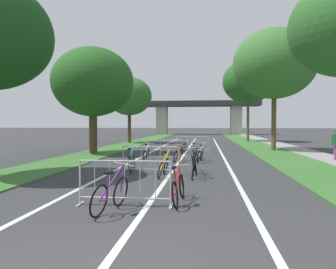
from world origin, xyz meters
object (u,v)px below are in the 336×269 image
crowd_barrier_second (151,160)px  bicycle_white_7 (146,154)px  bicycle_black_5 (194,167)px  crowd_barrier_third (167,150)px  bicycle_red_8 (178,188)px  bicycle_silver_3 (200,155)px  bicycle_green_6 (196,153)px  bicycle_orange_10 (178,155)px  bicycle_purple_11 (194,163)px  bicycle_purple_1 (111,194)px  tree_left_pine_far (93,82)px  bicycle_teal_2 (132,162)px  crowd_barrier_nearest (125,183)px  crowd_barrier_fourth (193,145)px  bicycle_blue_4 (184,147)px  tree_left_maple_mid (129,96)px  bicycle_yellow_9 (164,166)px  tree_right_oak_near (274,64)px  tree_right_oak_mid (248,82)px  bicycle_orange_0 (183,148)px

crowd_barrier_second → bicycle_white_7: (-0.97, 4.18, -0.16)m
bicycle_black_5 → bicycle_white_7: (-2.58, 4.69, -0.02)m
crowd_barrier_third → bicycle_red_8: crowd_barrier_third is taller
bicycle_red_8 → bicycle_silver_3: bearing=91.0°
bicycle_green_6 → bicycle_orange_10: bearing=-128.1°
bicycle_red_8 → bicycle_purple_11: 4.69m
crowd_barrier_second → bicycle_purple_1: bearing=-89.7°
tree_left_pine_far → bicycle_purple_1: (5.00, -12.61, -4.09)m
bicycle_teal_2 → bicycle_orange_10: (1.50, 3.57, -0.04)m
bicycle_purple_11 → bicycle_red_8: bearing=-98.7°
crowd_barrier_nearest → crowd_barrier_fourth: 13.78m
crowd_barrier_nearest → bicycle_blue_4: size_ratio=1.37×
tree_left_maple_mid → crowd_barrier_third: bearing=-68.9°
tree_left_pine_far → tree_left_maple_mid: (-0.45, 11.31, 0.12)m
crowd_barrier_second → bicycle_silver_3: (1.77, 4.14, -0.16)m
crowd_barrier_fourth → bicycle_red_8: (0.20, -13.33, -0.17)m
bicycle_blue_4 → bicycle_purple_11: size_ratio=0.92×
bicycle_yellow_9 → crowd_barrier_fourth: bearing=89.2°
crowd_barrier_second → bicycle_silver_3: size_ratio=1.29×
bicycle_red_8 → bicycle_white_7: bearing=109.4°
bicycle_silver_3 → tree_right_oak_near: bearing=61.8°
bicycle_purple_1 → bicycle_orange_10: 9.19m
crowd_barrier_nearest → tree_left_maple_mid: bearing=103.5°
crowd_barrier_third → bicycle_black_5: (1.54, -5.09, -0.14)m
tree_left_pine_far → crowd_barrier_second: tree_left_pine_far is taller
tree_right_oak_mid → crowd_barrier_nearest: bearing=-103.0°
crowd_barrier_nearest → bicycle_yellow_9: crowd_barrier_nearest is taller
crowd_barrier_fourth → bicycle_white_7: size_ratio=1.31×
tree_right_oak_mid → tree_right_oak_near: bearing=-88.7°
crowd_barrier_second → tree_right_oak_mid: bearing=74.1°
bicycle_black_5 → bicycle_purple_11: bicycle_black_5 is taller
crowd_barrier_nearest → bicycle_green_6: (1.34, 9.54, -0.14)m
bicycle_blue_4 → bicycle_yellow_9: 10.11m
bicycle_black_5 → bicycle_purple_11: size_ratio=0.97×
crowd_barrier_nearest → bicycle_orange_0: bearing=88.5°
bicycle_teal_2 → bicycle_purple_1: bearing=-87.3°
tree_left_maple_mid → tree_right_oak_near: tree_right_oak_near is taller
tree_right_oak_near → bicycle_teal_2: tree_right_oak_near is taller
crowd_barrier_second → bicycle_purple_1: 5.10m
crowd_barrier_third → bicycle_purple_11: crowd_barrier_third is taller
bicycle_white_7 → bicycle_red_8: size_ratio=1.01×
bicycle_silver_3 → bicycle_yellow_9: size_ratio=1.03×
bicycle_orange_0 → crowd_barrier_nearest: bearing=94.6°
tree_left_pine_far → bicycle_orange_0: bearing=11.7°
bicycle_silver_3 → bicycle_orange_10: (-1.12, -0.06, -0.01)m
tree_right_oak_near → bicycle_purple_11: (-5.13, -10.58, -5.63)m
tree_left_maple_mid → crowd_barrier_second: size_ratio=2.96×
tree_right_oak_mid → bicycle_white_7: bearing=-111.9°
tree_right_oak_near → bicycle_black_5: size_ratio=5.04×
bicycle_teal_2 → bicycle_white_7: size_ratio=1.02×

